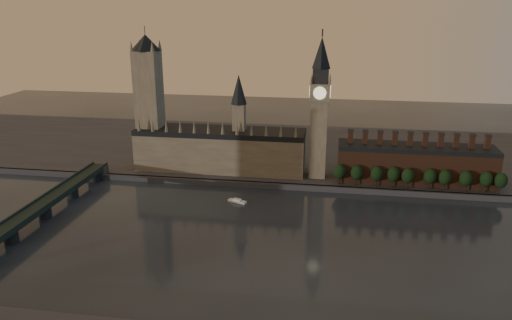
{
  "coord_description": "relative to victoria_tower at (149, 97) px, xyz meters",
  "views": [
    {
      "loc": [
        20.28,
        -245.25,
        128.55
      ],
      "look_at": [
        -27.51,
        55.0,
        32.12
      ],
      "focal_mm": 35.0,
      "sensor_mm": 36.0,
      "label": 1
    }
  ],
  "objects": [
    {
      "name": "embankment_tree_6",
      "position": [
        218.01,
        -20.53,
        -45.62
      ],
      "size": [
        8.6,
        8.6,
        14.88
      ],
      "color": "black",
      "rests_on": "north_bank"
    },
    {
      "name": "embankment_tree_8",
      "position": [
        245.17,
        -19.82,
        -45.62
      ],
      "size": [
        8.6,
        8.6,
        14.88
      ],
      "color": "black",
      "rests_on": "north_bank"
    },
    {
      "name": "embankment_tree_7",
      "position": [
        231.54,
        -21.25,
        -45.62
      ],
      "size": [
        8.6,
        8.6,
        14.88
      ],
      "color": "black",
      "rests_on": "north_bank"
    },
    {
      "name": "westminster_bridge",
      "position": [
        -35.0,
        -117.7,
        -51.65
      ],
      "size": [
        14.0,
        200.0,
        11.55
      ],
      "color": "#1C2B25",
      "rests_on": "ground"
    },
    {
      "name": "embankment_tree_5",
      "position": [
        208.18,
        -20.07,
        -45.62
      ],
      "size": [
        8.6,
        8.6,
        14.88
      ],
      "color": "black",
      "rests_on": "north_bank"
    },
    {
      "name": "north_bank",
      "position": [
        120.0,
        63.04,
        -57.09
      ],
      "size": [
        900.0,
        182.0,
        4.0
      ],
      "color": "#434348",
      "rests_on": "ground"
    },
    {
      "name": "palace_of_westminster",
      "position": [
        55.59,
        -0.09,
        -37.46
      ],
      "size": [
        130.0,
        30.3,
        74.0
      ],
      "color": "gray",
      "rests_on": "north_bank"
    },
    {
      "name": "embankment_tree_1",
      "position": [
        158.34,
        -20.15,
        -45.62
      ],
      "size": [
        8.6,
        8.6,
        14.88
      ],
      "color": "black",
      "rests_on": "north_bank"
    },
    {
      "name": "big_ben",
      "position": [
        130.0,
        -5.0,
        -2.26
      ],
      "size": [
        15.0,
        15.0,
        107.0
      ],
      "color": "gray",
      "rests_on": "north_bank"
    },
    {
      "name": "embankment_tree_9",
      "position": [
        254.25,
        -21.12,
        -45.62
      ],
      "size": [
        8.6,
        8.6,
        14.88
      ],
      "color": "black",
      "rests_on": "north_bank"
    },
    {
      "name": "embankment_tree_4",
      "position": [
        193.15,
        -21.36,
        -45.62
      ],
      "size": [
        8.6,
        8.6,
        14.88
      ],
      "color": "black",
      "rests_on": "north_bank"
    },
    {
      "name": "embankment_tree_2",
      "position": [
        172.12,
        -20.0,
        -45.62
      ],
      "size": [
        8.6,
        8.6,
        14.88
      ],
      "color": "black",
      "rests_on": "north_bank"
    },
    {
      "name": "embankment_tree_3",
      "position": [
        183.61,
        -19.69,
        -45.62
      ],
      "size": [
        8.6,
        8.6,
        14.88
      ],
      "color": "black",
      "rests_on": "north_bank"
    },
    {
      "name": "river_boat",
      "position": [
        78.92,
        -55.2,
        -58.11
      ],
      "size": [
        13.27,
        7.51,
        2.55
      ],
      "rotation": [
        0.0,
        0.0,
        -0.32
      ],
      "color": "silver",
      "rests_on": "ground"
    },
    {
      "name": "victoria_tower",
      "position": [
        0.0,
        0.0,
        0.0
      ],
      "size": [
        24.0,
        24.0,
        108.0
      ],
      "color": "gray",
      "rests_on": "north_bank"
    },
    {
      "name": "chimney_block",
      "position": [
        200.0,
        -5.0,
        -41.27
      ],
      "size": [
        110.0,
        25.0,
        37.0
      ],
      "color": "brown",
      "rests_on": "north_bank"
    },
    {
      "name": "ground",
      "position": [
        120.0,
        -115.0,
        -59.09
      ],
      "size": [
        900.0,
        900.0,
        0.0
      ],
      "primitive_type": "plane",
      "color": "black",
      "rests_on": "ground"
    },
    {
      "name": "embankment_tree_0",
      "position": [
        146.42,
        -19.61,
        -45.62
      ],
      "size": [
        8.6,
        8.6,
        14.88
      ],
      "color": "black",
      "rests_on": "north_bank"
    }
  ]
}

